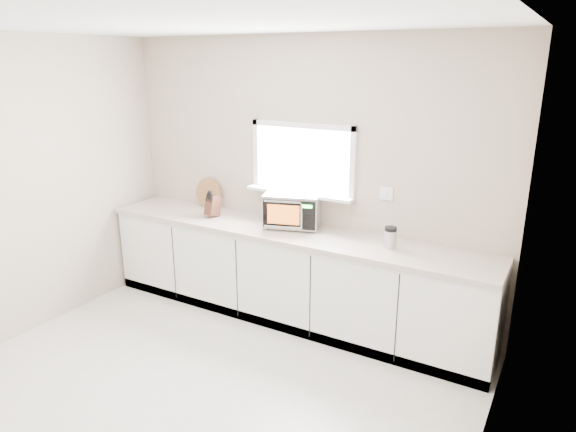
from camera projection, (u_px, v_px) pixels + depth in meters
The scene contains 8 objects.
ground at pixel (172, 414), 3.74m from camera, with size 4.00×4.00×0.00m, color beige.
back_wall at pixel (303, 178), 4.99m from camera, with size 4.00×0.17×2.70m.
cabinets at pixel (288, 276), 5.01m from camera, with size 3.92×0.60×0.88m, color white.
countertop at pixel (288, 232), 4.87m from camera, with size 3.92×0.64×0.04m, color beige.
microwave at pixel (293, 209), 4.93m from camera, with size 0.61×0.54×0.33m.
knife_block at pixel (213, 205), 5.24m from camera, with size 0.10×0.20×0.29m.
cutting_board at pixel (208, 193), 5.57m from camera, with size 0.32×0.32×0.02m, color #9C6A3C.
coffee_grinder at pixel (390, 237), 4.39m from camera, with size 0.12×0.12×0.19m.
Camera 1 is at (2.31, -2.30, 2.47)m, focal length 32.00 mm.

